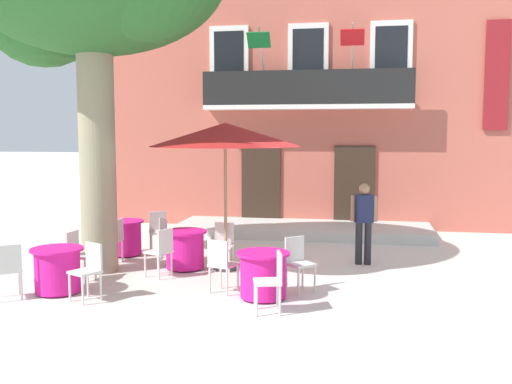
% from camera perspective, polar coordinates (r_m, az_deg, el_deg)
% --- Properties ---
extents(ground_plane, '(120.00, 120.00, 0.00)m').
position_cam_1_polar(ground_plane, '(11.61, 0.38, -7.42)').
color(ground_plane, silver).
extents(building_facade, '(13.00, 5.09, 7.50)m').
position_cam_1_polar(building_facade, '(18.21, 5.69, 9.26)').
color(building_facade, '#BC5B4C').
rests_on(building_facade, ground).
extents(entrance_step_platform, '(6.61, 2.12, 0.25)m').
position_cam_1_polar(entrance_step_platform, '(15.35, 4.61, -3.67)').
color(entrance_step_platform, silver).
rests_on(entrance_step_platform, ground).
extents(cafe_table_near_tree, '(0.86, 0.86, 0.76)m').
position_cam_1_polar(cafe_table_near_tree, '(11.51, -6.97, -5.58)').
color(cafe_table_near_tree, '#DB1984').
rests_on(cafe_table_near_tree, ground).
extents(cafe_chair_near_tree_0, '(0.40, 0.40, 0.91)m').
position_cam_1_polar(cafe_chair_near_tree_0, '(11.37, -3.23, -4.99)').
color(cafe_chair_near_tree_0, silver).
rests_on(cafe_chair_near_tree_0, ground).
extents(cafe_chair_near_tree_1, '(0.56, 0.56, 0.91)m').
position_cam_1_polar(cafe_chair_near_tree_1, '(12.15, -8.59, -4.33)').
color(cafe_chair_near_tree_1, silver).
rests_on(cafe_chair_near_tree_1, ground).
extents(cafe_chair_near_tree_2, '(0.53, 0.53, 0.91)m').
position_cam_1_polar(cafe_chair_near_tree_2, '(10.89, -9.27, -5.54)').
color(cafe_chair_near_tree_2, silver).
rests_on(cafe_chair_near_tree_2, ground).
extents(cafe_table_middle, '(0.86, 0.86, 0.76)m').
position_cam_1_polar(cafe_table_middle, '(9.44, 0.70, -8.09)').
color(cafe_table_middle, '#DB1984').
rests_on(cafe_table_middle, ground).
extents(cafe_chair_middle_0, '(0.57, 0.57, 0.91)m').
position_cam_1_polar(cafe_chair_middle_0, '(9.89, 4.13, -6.65)').
color(cafe_chair_middle_0, silver).
rests_on(cafe_chair_middle_0, ground).
extents(cafe_chair_middle_1, '(0.51, 0.51, 0.91)m').
position_cam_1_polar(cafe_chair_middle_1, '(9.72, -3.42, -6.86)').
color(cafe_chair_middle_1, silver).
rests_on(cafe_chair_middle_1, ground).
extents(cafe_chair_middle_2, '(0.49, 0.49, 0.91)m').
position_cam_1_polar(cafe_chair_middle_2, '(8.69, 1.62, -8.39)').
color(cafe_chair_middle_2, silver).
rests_on(cafe_chair_middle_2, ground).
extents(cafe_table_front, '(0.86, 0.86, 0.76)m').
position_cam_1_polar(cafe_table_front, '(13.01, -12.80, -4.35)').
color(cafe_table_front, '#DB1984').
rests_on(cafe_table_front, ground).
extents(cafe_chair_front_0, '(0.53, 0.53, 0.91)m').
position_cam_1_polar(cafe_chair_front_0, '(13.50, -15.20, -3.45)').
color(cafe_chair_front_0, silver).
rests_on(cafe_chair_front_0, ground).
extents(cafe_chair_front_1, '(0.42, 0.42, 0.91)m').
position_cam_1_polar(cafe_chair_front_1, '(12.27, -13.68, -4.34)').
color(cafe_chair_front_1, silver).
rests_on(cafe_chair_front_1, ground).
extents(cafe_chair_front_2, '(0.53, 0.53, 0.91)m').
position_cam_1_polar(cafe_chair_front_2, '(13.11, -9.54, -3.60)').
color(cafe_chair_front_2, silver).
rests_on(cafe_chair_front_2, ground).
extents(cafe_table_far_side, '(0.86, 0.86, 0.76)m').
position_cam_1_polar(cafe_table_far_side, '(10.30, -18.86, -7.23)').
color(cafe_table_far_side, '#DB1984').
rests_on(cafe_table_far_side, ground).
extents(cafe_chair_far_side_0, '(0.56, 0.56, 0.91)m').
position_cam_1_polar(cafe_chair_far_side_0, '(10.13, -23.06, -6.81)').
color(cafe_chair_far_side_0, silver).
rests_on(cafe_chair_far_side_0, ground).
extents(cafe_chair_far_side_1, '(0.54, 0.54, 0.91)m').
position_cam_1_polar(cafe_chair_far_side_1, '(9.71, -16.06, -7.10)').
color(cafe_chair_far_side_1, silver).
rests_on(cafe_chair_far_side_1, ground).
extents(cafe_chair_far_side_2, '(0.43, 0.43, 0.91)m').
position_cam_1_polar(cafe_chair_far_side_2, '(10.93, -17.06, -5.69)').
color(cafe_chair_far_side_2, silver).
rests_on(cafe_chair_far_side_2, ground).
extents(cafe_umbrella, '(2.90, 2.90, 2.85)m').
position_cam_1_polar(cafe_umbrella, '(11.14, -3.03, 5.56)').
color(cafe_umbrella, '#997A56').
rests_on(cafe_umbrella, ground).
extents(pedestrian_near_entrance, '(0.53, 0.33, 1.65)m').
position_cam_1_polar(pedestrian_near_entrance, '(11.93, 10.51, -2.60)').
color(pedestrian_near_entrance, '#232328').
rests_on(pedestrian_near_entrance, ground).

